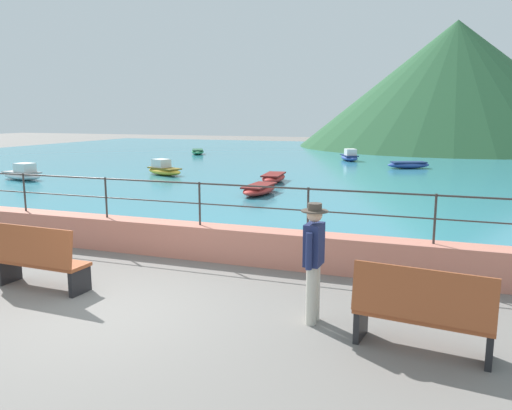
% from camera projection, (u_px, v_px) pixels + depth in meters
% --- Properties ---
extents(ground_plane, '(120.00, 120.00, 0.00)m').
position_uv_depth(ground_plane, '(108.00, 312.00, 7.70)').
color(ground_plane, slate).
extents(promenade_wall, '(20.00, 0.56, 0.70)m').
position_uv_depth(promenade_wall, '(200.00, 241.00, 10.61)').
color(promenade_wall, tan).
rests_on(promenade_wall, ground).
extents(railing, '(18.44, 0.04, 0.90)m').
position_uv_depth(railing, '(199.00, 195.00, 10.43)').
color(railing, '#383330').
rests_on(railing, promenade_wall).
extents(lake_water, '(64.00, 44.32, 0.06)m').
position_uv_depth(lake_water, '(360.00, 162.00, 31.63)').
color(lake_water, teal).
rests_on(lake_water, ground).
extents(hill_main, '(27.67, 27.67, 11.18)m').
position_uv_depth(hill_main, '(454.00, 85.00, 45.46)').
color(hill_main, '#285633').
rests_on(hill_main, ground).
extents(bench_main, '(1.72, 0.63, 1.13)m').
position_uv_depth(bench_main, '(38.00, 258.00, 8.61)').
color(bench_main, '#9E4C28').
rests_on(bench_main, ground).
extents(bench_far, '(1.76, 0.76, 1.13)m').
position_uv_depth(bench_far, '(422.00, 311.00, 6.29)').
color(bench_far, '#9E4C28').
rests_on(bench_far, ground).
extents(person_walking, '(0.38, 0.57, 1.75)m').
position_uv_depth(person_walking, '(314.00, 257.00, 7.18)').
color(person_walking, beige).
rests_on(person_walking, ground).
extents(boat_0, '(1.85, 2.46, 0.36)m').
position_uv_depth(boat_0, '(198.00, 152.00, 37.51)').
color(boat_0, '#338C59').
rests_on(boat_0, lake_water).
extents(boat_1, '(0.97, 2.33, 0.36)m').
position_uv_depth(boat_1, '(259.00, 189.00, 18.64)').
color(boat_1, red).
rests_on(boat_1, lake_water).
extents(boat_2, '(2.47, 1.76, 0.36)m').
position_uv_depth(boat_2, '(408.00, 165.00, 27.69)').
color(boat_2, '#2D4C9E').
rests_on(boat_2, lake_water).
extents(boat_3, '(2.46, 1.79, 0.76)m').
position_uv_depth(boat_3, '(164.00, 169.00, 24.62)').
color(boat_3, gold).
rests_on(boat_3, lake_water).
extents(boat_4, '(2.43, 1.33, 0.76)m').
position_uv_depth(boat_4, '(23.00, 174.00, 22.80)').
color(boat_4, white).
rests_on(boat_4, lake_water).
extents(boat_5, '(1.75, 2.47, 0.76)m').
position_uv_depth(boat_5, '(350.00, 156.00, 32.24)').
color(boat_5, '#2D4C9E').
rests_on(boat_5, lake_water).
extents(boat_6, '(1.13, 2.38, 0.36)m').
position_uv_depth(boat_6, '(274.00, 177.00, 22.09)').
color(boat_6, red).
rests_on(boat_6, lake_water).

